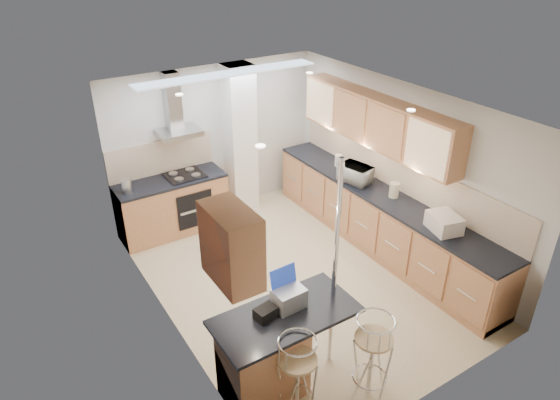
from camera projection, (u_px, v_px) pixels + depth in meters
ground at (296, 278)px, 7.01m from camera, size 4.80×4.80×0.00m
room_shell at (302, 163)px, 6.70m from camera, size 3.64×4.84×2.51m
right_counter at (379, 220)px, 7.49m from camera, size 0.63×4.40×0.92m
back_counter at (173, 205)px, 7.89m from camera, size 1.70×0.63×0.92m
peninsula at (285, 349)px, 5.17m from camera, size 1.47×0.72×0.94m
microwave at (356, 174)px, 7.54m from camera, size 0.43×0.54×0.27m
laptop at (289, 298)px, 5.01m from camera, size 0.32×0.25×0.22m
bag at (266, 313)px, 4.89m from camera, size 0.23×0.19×0.12m
bar_stool_near at (297, 379)px, 4.81m from camera, size 0.49×0.49×0.99m
bar_stool_end at (372, 357)px, 5.04m from camera, size 0.55×0.55×1.00m
jar_a at (338, 160)px, 8.07m from camera, size 0.15×0.15×0.19m
jar_b at (352, 174)px, 7.68m from camera, size 0.12×0.12×0.13m
jar_c at (394, 190)px, 7.12m from camera, size 0.18×0.18×0.22m
jar_d at (447, 224)px, 6.37m from camera, size 0.12×0.12×0.15m
bread_bin at (444, 223)px, 6.33m from camera, size 0.42×0.48×0.22m
kettle at (127, 186)px, 7.26m from camera, size 0.16×0.16×0.21m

